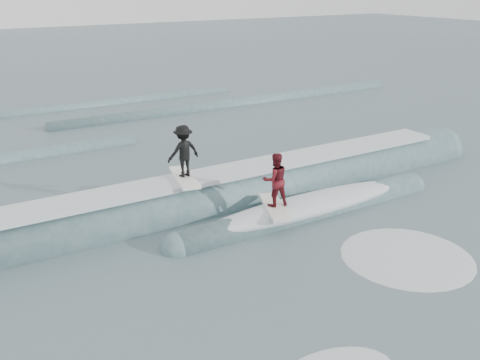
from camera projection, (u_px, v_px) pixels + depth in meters
ground at (342, 281)px, 12.96m from camera, size 160.00×160.00×0.00m
breaking_wave at (237, 203)px, 17.43m from camera, size 22.82×3.80×2.04m
surfer_black at (184, 154)px, 16.23m from camera, size 1.08×2.07×1.71m
surfer_red at (275, 183)px, 15.59m from camera, size 1.23×2.06×1.71m
whitewater at (373, 299)px, 12.26m from camera, size 13.91×6.75×0.10m
far_swells at (98, 125)px, 26.83m from camera, size 41.09×8.65×0.80m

